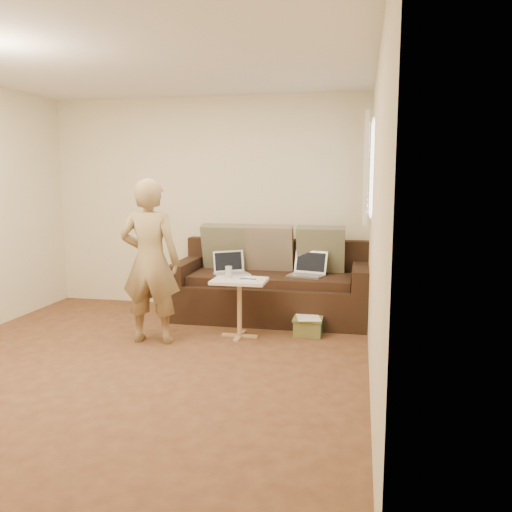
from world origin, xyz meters
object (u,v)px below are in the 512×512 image
Objects in this scene: laptop_white at (232,275)px; side_table at (239,308)px; laptop_silver at (306,276)px; person at (150,261)px; striped_box at (308,326)px; drinking_glass at (229,272)px; sofa at (271,282)px.

side_table is at bearing -103.31° from laptop_white.
laptop_white is (-0.84, -0.09, 0.00)m from laptop_silver.
striped_box is at bearing -164.45° from person.
drinking_glass reaches higher than side_table.
laptop_silver is at bearing -147.42° from person.
drinking_glass is at bearing -122.50° from laptop_silver.
laptop_silver is 1.79m from person.
person is (-0.58, -0.96, 0.29)m from laptop_white.
side_table is at bearing -162.37° from person.
side_table is (-0.60, -0.73, -0.22)m from laptop_silver.
sofa is 0.43m from laptop_silver.
drinking_glass is at bearing -112.78° from laptop_white.
person reaches higher than striped_box.
sofa reaches higher than laptop_white.
drinking_glass is (0.69, 0.38, -0.15)m from person.
person is 2.70× the size of side_table.
laptop_silver is 0.68m from striped_box.
laptop_white is at bearing -159.23° from laptop_silver.
laptop_white is 0.23× the size of person.
person is at bearing -132.27° from sofa.
laptop_silver is 1.05× the size of laptop_white.
sofa is 0.83m from striped_box.
side_table is at bearing -103.61° from sofa.
sofa is 1.54m from person.
person reaches higher than sofa.
striped_box is at bearing -58.95° from laptop_white.
person is (-1.00, -1.11, 0.38)m from sofa.
person reaches higher than laptop_silver.
drinking_glass is at bearing -169.56° from striped_box.
sofa is 5.98× the size of laptop_white.
side_table is 4.98× the size of drinking_glass.
side_table is at bearing -163.04° from striped_box.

